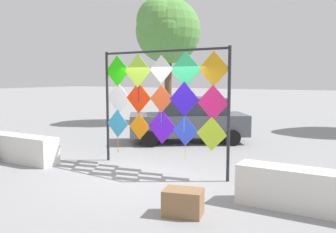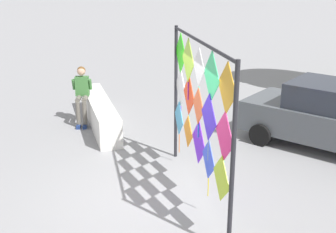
{
  "view_description": "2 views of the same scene",
  "coord_description": "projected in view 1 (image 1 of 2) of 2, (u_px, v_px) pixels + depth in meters",
  "views": [
    {
      "loc": [
        4.67,
        -6.75,
        2.26
      ],
      "look_at": [
        0.47,
        0.44,
        1.37
      ],
      "focal_mm": 39.52,
      "sensor_mm": 36.0,
      "label": 1
    },
    {
      "loc": [
        7.0,
        -1.82,
        4.06
      ],
      "look_at": [
        -0.03,
        0.3,
        1.57
      ],
      "focal_mm": 47.29,
      "sensor_mm": 36.0,
      "label": 2
    }
  ],
  "objects": [
    {
      "name": "ground",
      "position": [
        140.0,
        177.0,
        8.38
      ],
      "size": [
        120.0,
        120.0,
        0.0
      ],
      "primitive_type": "plane",
      "color": "gray"
    },
    {
      "name": "tree_palm_like",
      "position": [
        168.0,
        30.0,
        17.73
      ],
      "size": [
        3.14,
        3.45,
        6.04
      ],
      "color": "brown",
      "rests_on": "ground"
    },
    {
      "name": "parked_car",
      "position": [
        189.0,
        119.0,
        12.84
      ],
      "size": [
        4.26,
        3.7,
        1.55
      ],
      "color": "#4C5156",
      "rests_on": "ground"
    },
    {
      "name": "plaza_ledge_left",
      "position": [
        6.0,
        146.0,
        10.19
      ],
      "size": [
        3.61,
        0.54,
        0.71
      ],
      "primitive_type": "cube",
      "color": "silver",
      "rests_on": "ground"
    },
    {
      "name": "cardboard_box_large",
      "position": [
        183.0,
        202.0,
        6.05
      ],
      "size": [
        0.72,
        0.58,
        0.43
      ],
      "primitive_type": "cube",
      "rotation": [
        0.0,
        0.0,
        0.25
      ],
      "color": "olive",
      "rests_on": "ground"
    },
    {
      "name": "kite_display_rack",
      "position": [
        161.0,
        97.0,
        8.88
      ],
      "size": [
        3.64,
        0.37,
        2.92
      ],
      "color": "#232328",
      "rests_on": "ground"
    }
  ]
}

